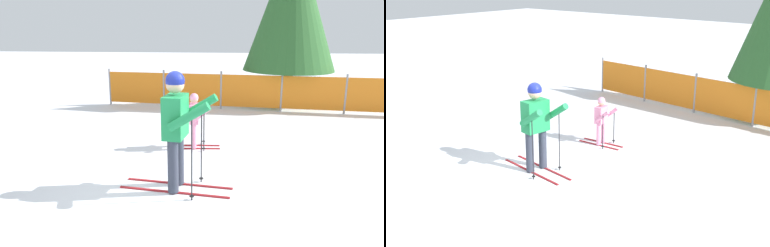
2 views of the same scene
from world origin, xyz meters
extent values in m
plane|color=white|center=(0.00, 0.00, 0.00)|extent=(60.00, 60.00, 0.00)
cube|color=maroon|center=(0.28, 0.44, 0.01)|extent=(1.71, 0.28, 0.02)
cube|color=maroon|center=(0.24, 0.12, 0.01)|extent=(1.71, 0.28, 0.02)
cylinder|color=#333847|center=(0.28, 0.44, 0.43)|extent=(0.16, 0.16, 0.81)
cylinder|color=#333847|center=(0.24, 0.12, 0.43)|extent=(0.16, 0.16, 0.81)
cube|color=#1E8C4C|center=(0.26, 0.28, 1.15)|extent=(0.36, 0.54, 0.63)
cylinder|color=#1E8C4C|center=(0.58, 0.55, 1.23)|extent=(0.63, 0.21, 0.45)
cylinder|color=#1E8C4C|center=(0.49, -0.07, 1.23)|extent=(0.63, 0.21, 0.45)
sphere|color=#D8AD8C|center=(0.26, 0.28, 1.63)|extent=(0.27, 0.27, 0.27)
sphere|color=navy|center=(0.26, 0.28, 1.68)|extent=(0.28, 0.28, 0.28)
cylinder|color=black|center=(0.63, 0.56, 0.63)|extent=(0.02, 0.02, 1.27)
cylinder|color=black|center=(0.63, 0.56, 0.06)|extent=(0.07, 0.07, 0.01)
cylinder|color=black|center=(0.54, -0.10, 0.63)|extent=(0.02, 0.02, 1.27)
cylinder|color=black|center=(0.54, -0.10, 0.06)|extent=(0.07, 0.07, 0.01)
cube|color=maroon|center=(0.36, 2.41, 0.01)|extent=(1.07, 0.11, 0.02)
cube|color=maroon|center=(0.37, 2.21, 0.01)|extent=(1.07, 0.11, 0.02)
cylinder|color=pink|center=(0.36, 2.41, 0.27)|extent=(0.10, 0.10, 0.51)
cylinder|color=pink|center=(0.37, 2.21, 0.27)|extent=(0.10, 0.10, 0.51)
cube|color=pink|center=(0.36, 2.31, 0.72)|extent=(0.20, 0.33, 0.39)
cylinder|color=pink|center=(0.50, 2.52, 0.75)|extent=(0.36, 0.10, 0.32)
cylinder|color=pink|center=(0.53, 2.13, 0.75)|extent=(0.36, 0.10, 0.32)
sphere|color=#D8AD8C|center=(0.36, 2.31, 1.02)|extent=(0.17, 0.17, 0.17)
sphere|color=pink|center=(0.36, 2.31, 1.05)|extent=(0.18, 0.18, 0.18)
cylinder|color=black|center=(0.55, 2.56, 0.39)|extent=(0.02, 0.02, 0.79)
cylinder|color=black|center=(0.55, 2.56, 0.06)|extent=(0.07, 0.07, 0.01)
cylinder|color=black|center=(0.58, 2.09, 0.39)|extent=(0.02, 0.02, 0.79)
cylinder|color=black|center=(0.58, 2.09, 0.06)|extent=(0.07, 0.07, 0.01)
cylinder|color=gray|center=(-2.66, 6.43, 0.57)|extent=(0.06, 0.06, 1.14)
cylinder|color=gray|center=(-0.90, 6.25, 0.57)|extent=(0.06, 0.06, 1.14)
cylinder|color=gray|center=(0.85, 6.07, 0.57)|extent=(0.06, 0.06, 1.14)
cylinder|color=gray|center=(2.61, 5.88, 0.57)|extent=(0.06, 0.06, 1.14)
cylinder|color=gray|center=(4.36, 5.70, 0.57)|extent=(0.06, 0.06, 1.14)
cube|color=orange|center=(-1.78, 6.34, 0.57)|extent=(1.76, 0.21, 0.95)
cube|color=orange|center=(-0.03, 6.16, 0.57)|extent=(1.76, 0.21, 0.95)
cube|color=orange|center=(1.73, 5.97, 0.57)|extent=(1.76, 0.21, 0.95)
cube|color=orange|center=(3.49, 5.79, 0.57)|extent=(1.76, 0.21, 0.95)
cube|color=orange|center=(5.24, 5.61, 0.57)|extent=(1.76, 0.21, 0.95)
cylinder|color=#4C3823|center=(2.90, 6.91, 0.55)|extent=(0.35, 0.35, 1.10)
cone|color=#2D602C|center=(2.90, 6.91, 3.14)|extent=(2.79, 2.79, 4.08)
camera|label=1|loc=(0.99, -5.03, 2.45)|focal=35.00mm
camera|label=2|loc=(6.65, -6.16, 3.90)|focal=45.00mm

